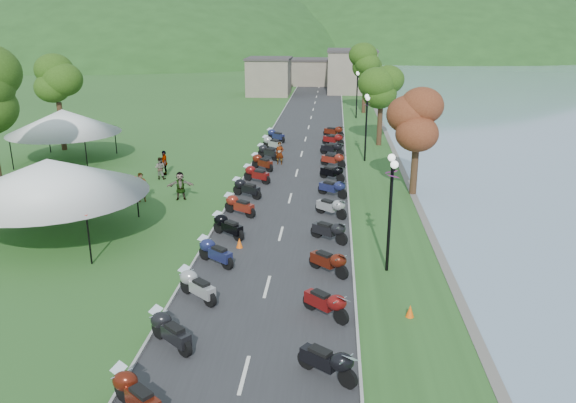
{
  "coord_description": "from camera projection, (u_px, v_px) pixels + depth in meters",
  "views": [
    {
      "loc": [
        2.55,
        -4.56,
        10.37
      ],
      "look_at": [
        0.25,
        23.38,
        1.3
      ],
      "focal_mm": 35.0,
      "sensor_mm": 36.0,
      "label": 1
    }
  ],
  "objects": [
    {
      "name": "moto_row_left",
      "position": [
        222.0,
        239.0,
        26.4
      ],
      "size": [
        2.6,
        52.32,
        1.1
      ],
      "primitive_type": null,
      "color": "#331411",
      "rests_on": "ground"
    },
    {
      "name": "vendor_tent_side",
      "position": [
        65.0,
        136.0,
        42.75
      ],
      "size": [
        5.6,
        5.6,
        4.0
      ],
      "primitive_type": null,
      "color": "white",
      "rests_on": "ground"
    },
    {
      "name": "pedestrian_a",
      "position": [
        143.0,
        201.0,
        33.7
      ],
      "size": [
        0.79,
        0.7,
        1.77
      ],
      "primitive_type": "imported",
      "rotation": [
        0.0,
        0.0,
        0.44
      ],
      "color": "slate",
      "rests_on": "ground"
    },
    {
      "name": "vendor_tent_main",
      "position": [
        52.0,
        198.0,
        27.69
      ],
      "size": [
        6.29,
        6.29,
        4.0
      ],
      "primitive_type": null,
      "color": "white",
      "rests_on": "ground"
    },
    {
      "name": "hills_backdrop",
      "position": [
        328.0,
        51.0,
        197.37
      ],
      "size": [
        360.0,
        120.0,
        76.0
      ],
      "primitive_type": null,
      "color": "#285621",
      "rests_on": "ground"
    },
    {
      "name": "moto_row_right",
      "position": [
        331.0,
        207.0,
        30.96
      ],
      "size": [
        2.6,
        46.83,
        1.1
      ],
      "primitive_type": null,
      "color": "#331411",
      "rests_on": "ground"
    },
    {
      "name": "far_building",
      "position": [
        306.0,
        73.0,
        87.7
      ],
      "size": [
        18.0,
        16.0,
        5.0
      ],
      "primitive_type": "cube",
      "color": "gray",
      "rests_on": "ground"
    },
    {
      "name": "pedestrian_c",
      "position": [
        38.0,
        221.0,
        30.47
      ],
      "size": [
        1.08,
        1.03,
        1.64
      ],
      "primitive_type": "imported",
      "rotation": [
        0.0,
        0.0,
        5.55
      ],
      "color": "slate",
      "rests_on": "ground"
    },
    {
      "name": "tree_lakeside",
      "position": [
        417.0,
        137.0,
        34.02
      ],
      "size": [
        2.62,
        2.62,
        7.28
      ],
      "primitive_type": null,
      "color": "#325C16",
      "rests_on": "ground"
    },
    {
      "name": "road",
      "position": [
        302.0,
        154.0,
        45.64
      ],
      "size": [
        7.0,
        120.0,
        0.02
      ],
      "primitive_type": "cube",
      "color": "#2E2E30",
      "rests_on": "ground"
    },
    {
      "name": "pedestrian_b",
      "position": [
        161.0,
        179.0,
        38.49
      ],
      "size": [
        0.77,
        0.47,
        1.52
      ],
      "primitive_type": "imported",
      "rotation": [
        0.0,
        0.0,
        3.06
      ],
      "color": "slate",
      "rests_on": "ground"
    }
  ]
}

